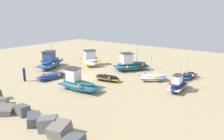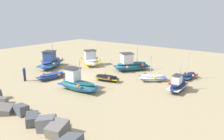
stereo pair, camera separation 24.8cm
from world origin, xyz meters
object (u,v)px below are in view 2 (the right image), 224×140
at_px(fishing_boat_8, 107,78).
at_px(fishing_boat_4, 153,77).
at_px(fishing_boat_1, 178,85).
at_px(fishing_boat_6, 131,65).
at_px(fishing_boat_2, 189,76).
at_px(person_walking, 24,73).
at_px(fishing_boat_0, 90,60).
at_px(fishing_boat_7, 52,76).
at_px(fishing_boat_3, 78,84).
at_px(fishing_boat_5, 51,62).

bearing_deg(fishing_boat_8, fishing_boat_4, 25.09).
xyz_separation_m(fishing_boat_1, fishing_boat_6, (8.28, -4.05, 0.19)).
height_order(fishing_boat_2, person_walking, fishing_boat_2).
xyz_separation_m(fishing_boat_0, fishing_boat_8, (-7.38, 5.03, -0.36)).
bearing_deg(fishing_boat_4, fishing_boat_0, 130.17).
distance_m(fishing_boat_2, fishing_boat_4, 4.64).
height_order(fishing_boat_0, fishing_boat_1, fishing_boat_1).
height_order(fishing_boat_0, fishing_boat_7, fishing_boat_0).
bearing_deg(fishing_boat_3, fishing_boat_7, -15.53).
height_order(fishing_boat_7, fishing_boat_8, fishing_boat_8).
bearing_deg(fishing_boat_8, fishing_boat_6, 81.03).
bearing_deg(fishing_boat_8, person_walking, -156.56).
distance_m(fishing_boat_5, fishing_boat_7, 5.78).
relative_size(fishing_boat_3, fishing_boat_8, 1.48).
height_order(fishing_boat_0, fishing_boat_3, fishing_boat_3).
distance_m(fishing_boat_1, fishing_boat_7, 14.65).
bearing_deg(fishing_boat_8, fishing_boat_3, -109.54).
distance_m(fishing_boat_1, fishing_boat_4, 3.91).
relative_size(fishing_boat_2, fishing_boat_3, 0.71).
distance_m(fishing_boat_5, person_walking, 6.52).
xyz_separation_m(fishing_boat_8, person_walking, (7.71, 5.77, 0.60)).
distance_m(fishing_boat_0, person_walking, 10.81).
height_order(fishing_boat_4, fishing_boat_5, fishing_boat_5).
distance_m(fishing_boat_0, fishing_boat_2, 14.74).
xyz_separation_m(fishing_boat_1, fishing_boat_5, (18.31, 1.73, 0.24)).
xyz_separation_m(fishing_boat_6, fishing_boat_7, (5.42, 9.24, -0.42)).
bearing_deg(fishing_boat_6, person_walking, 1.78).
relative_size(fishing_boat_5, fishing_boat_7, 1.51).
distance_m(fishing_boat_0, fishing_boat_7, 8.51).
height_order(fishing_boat_3, fishing_boat_4, fishing_boat_3).
bearing_deg(fishing_boat_4, fishing_boat_1, -64.20).
xyz_separation_m(fishing_boat_1, fishing_boat_7, (13.70, 5.19, -0.23)).
xyz_separation_m(fishing_boat_5, fishing_boat_8, (-10.48, 0.12, -0.46)).
distance_m(fishing_boat_4, person_walking, 15.03).
height_order(fishing_boat_3, fishing_boat_7, fishing_boat_3).
height_order(fishing_boat_2, fishing_boat_4, fishing_boat_2).
bearing_deg(fishing_boat_3, fishing_boat_1, -149.82).
xyz_separation_m(fishing_boat_0, fishing_boat_2, (-14.62, -1.83, -0.40)).
relative_size(fishing_boat_0, fishing_boat_6, 1.05).
xyz_separation_m(fishing_boat_2, fishing_boat_3, (7.70, 11.10, 0.38)).
bearing_deg(fishing_boat_5, fishing_boat_7, 25.46).
distance_m(fishing_boat_0, fishing_boat_8, 8.93).
bearing_deg(fishing_boat_2, fishing_boat_6, 102.75).
distance_m(fishing_boat_4, fishing_boat_7, 12.10).
height_order(fishing_boat_4, fishing_boat_8, fishing_boat_4).
xyz_separation_m(fishing_boat_0, fishing_boat_6, (-6.92, -0.87, 0.05)).
distance_m(fishing_boat_0, fishing_boat_3, 11.56).
distance_m(fishing_boat_3, fishing_boat_8, 4.27).
relative_size(fishing_boat_3, fishing_boat_5, 0.84).
relative_size(fishing_boat_4, fishing_boat_8, 1.04).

